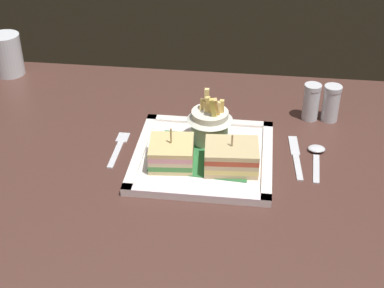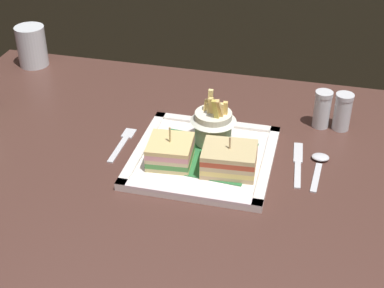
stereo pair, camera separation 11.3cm
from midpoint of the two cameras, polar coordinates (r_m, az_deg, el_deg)
name	(u,v)px [view 2 (the right image)]	position (r m, az deg, el deg)	size (l,w,h in m)	color
dining_table	(181,227)	(1.26, 1.56, -8.28)	(1.21, 0.83, 0.75)	#4D3028
square_plate	(203,157)	(1.16, 3.93, -1.41)	(0.27, 0.27, 0.02)	white
sandwich_half_left	(170,152)	(1.12, 0.74, -0.86)	(0.09, 0.09, 0.08)	#D4C381
sandwich_half_right	(229,159)	(1.10, 6.62, -1.60)	(0.11, 0.09, 0.07)	tan
fries_cup	(213,121)	(1.17, 4.89, 2.14)	(0.09, 0.09, 0.12)	silver
water_glass	(32,49)	(1.56, -13.46, 9.08)	(0.08, 0.08, 0.11)	silver
fork	(123,143)	(1.21, -4.18, 0.06)	(0.02, 0.13, 0.00)	silver
knife	(298,162)	(1.18, 13.12, -1.86)	(0.03, 0.16, 0.00)	silver
spoon	(319,162)	(1.18, 15.14, -1.84)	(0.04, 0.13, 0.01)	silver
salt_shaker	(322,111)	(1.29, 15.14, 3.06)	(0.04, 0.04, 0.08)	silver
pepper_shaker	(342,114)	(1.30, 17.03, 2.79)	(0.04, 0.04, 0.08)	silver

